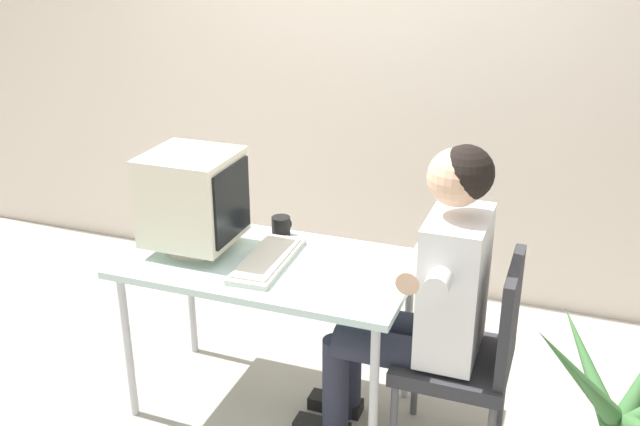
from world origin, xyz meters
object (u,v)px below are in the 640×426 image
object	(u,v)px
crt_monitor	(194,198)
person_seated	(426,290)
desk	(269,274)
desk_mug	(281,227)
office_chair	(472,350)
keyboard	(268,260)

from	to	relation	value
crt_monitor	person_seated	xyz separation A→B (m)	(1.01, -0.03, -0.24)
desk	desk_mug	size ratio (longest dim) A/B	12.66
crt_monitor	office_chair	bearing A→B (deg)	-1.42
desk	person_seated	size ratio (longest dim) A/B	0.92
desk	keyboard	world-z (taller)	keyboard
desk	crt_monitor	distance (m)	0.45
crt_monitor	person_seated	size ratio (longest dim) A/B	0.33
keyboard	office_chair	size ratio (longest dim) A/B	0.54
desk	keyboard	size ratio (longest dim) A/B	2.52
crt_monitor	office_chair	xyz separation A→B (m)	(1.21, -0.03, -0.46)
office_chair	desk_mug	world-z (taller)	office_chair
desk_mug	crt_monitor	bearing A→B (deg)	-140.07
crt_monitor	office_chair	world-z (taller)	crt_monitor
office_chair	person_seated	xyz separation A→B (m)	(-0.19, 0.00, 0.23)
desk_mug	keyboard	bearing A→B (deg)	-79.36
desk	person_seated	bearing A→B (deg)	-2.28
keyboard	desk_mug	distance (m)	0.27
desk	desk_mug	distance (m)	0.27
desk	person_seated	xyz separation A→B (m)	(0.68, -0.03, 0.06)
keyboard	person_seated	xyz separation A→B (m)	(0.67, -0.01, -0.01)
crt_monitor	desk_mug	size ratio (longest dim) A/B	4.49
keyboard	office_chair	world-z (taller)	office_chair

